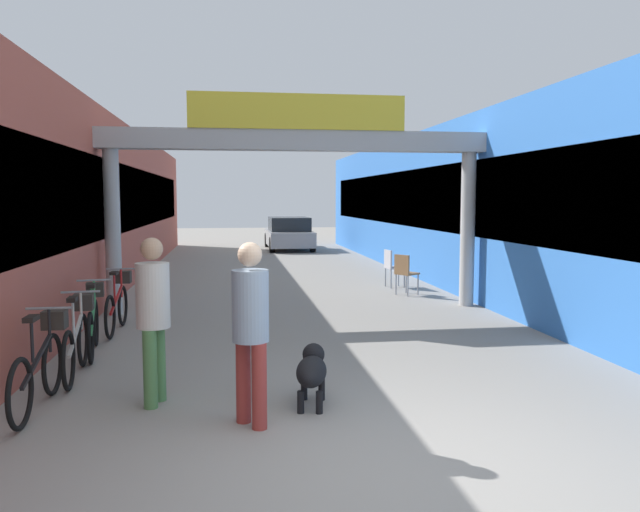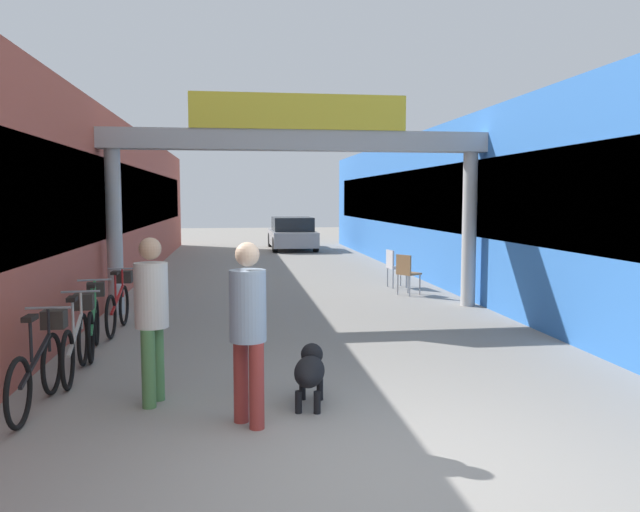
% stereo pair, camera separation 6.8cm
% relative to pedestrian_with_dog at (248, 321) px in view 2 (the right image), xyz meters
% --- Properties ---
extents(ground_plane, '(80.00, 80.00, 0.00)m').
position_rel_pedestrian_with_dog_xyz_m(ground_plane, '(1.07, -1.15, -0.98)').
color(ground_plane, gray).
extents(storefront_left, '(3.00, 26.00, 3.83)m').
position_rel_pedestrian_with_dog_xyz_m(storefront_left, '(-4.02, 9.85, 0.93)').
color(storefront_left, '#B25142').
rests_on(storefront_left, ground_plane).
extents(storefront_right, '(3.00, 26.00, 3.83)m').
position_rel_pedestrian_with_dog_xyz_m(storefront_right, '(6.17, 9.85, 0.93)').
color(storefront_right, blue).
rests_on(storefront_right, ground_plane).
extents(arcade_sign_gateway, '(7.40, 0.47, 4.00)m').
position_rel_pedestrian_with_dog_xyz_m(arcade_sign_gateway, '(1.07, 5.93, 1.85)').
color(arcade_sign_gateway, '#B2B2B2').
rests_on(arcade_sign_gateway, ground_plane).
extents(pedestrian_with_dog, '(0.47, 0.47, 1.72)m').
position_rel_pedestrian_with_dog_xyz_m(pedestrian_with_dog, '(0.00, 0.00, 0.00)').
color(pedestrian_with_dog, '#99332D').
rests_on(pedestrian_with_dog, ground_plane).
extents(pedestrian_companion, '(0.41, 0.41, 1.72)m').
position_rel_pedestrian_with_dog_xyz_m(pedestrian_companion, '(-0.96, 0.75, 0.00)').
color(pedestrian_companion, '#4C7F47').
rests_on(pedestrian_companion, ground_plane).
extents(dog_on_leash, '(0.44, 0.82, 0.58)m').
position_rel_pedestrian_with_dog_xyz_m(dog_on_leash, '(0.63, 0.51, -0.62)').
color(dog_on_leash, black).
rests_on(dog_on_leash, ground_plane).
extents(bicycle_black_nearest, '(0.46, 1.69, 0.98)m').
position_rel_pedestrian_with_dog_xyz_m(bicycle_black_nearest, '(-2.09, 0.82, -0.55)').
color(bicycle_black_nearest, black).
rests_on(bicycle_black_nearest, ground_plane).
extents(bicycle_silver_second, '(0.46, 1.69, 0.98)m').
position_rel_pedestrian_with_dog_xyz_m(bicycle_silver_second, '(-2.00, 1.97, -0.55)').
color(bicycle_silver_second, black).
rests_on(bicycle_silver_second, ground_plane).
extents(bicycle_green_third, '(0.46, 1.68, 0.98)m').
position_rel_pedestrian_with_dog_xyz_m(bicycle_green_third, '(-2.05, 3.10, -0.55)').
color(bicycle_green_third, black).
rests_on(bicycle_green_third, ground_plane).
extents(bicycle_red_farthest, '(0.46, 1.69, 0.98)m').
position_rel_pedestrian_with_dog_xyz_m(bicycle_red_farthest, '(-1.97, 4.51, -0.55)').
color(bicycle_red_farthest, black).
rests_on(bicycle_red_farthest, ground_plane).
extents(bollard_post_metal, '(0.10, 0.10, 0.96)m').
position_rel_pedestrian_with_dog_xyz_m(bollard_post_metal, '(0.07, 0.73, -0.49)').
color(bollard_post_metal, gray).
rests_on(bollard_post_metal, ground_plane).
extents(cafe_chair_wood_nearer, '(0.55, 0.55, 0.89)m').
position_rel_pedestrian_with_dog_xyz_m(cafe_chair_wood_nearer, '(3.58, 7.39, -0.44)').
color(cafe_chair_wood_nearer, gray).
rests_on(cafe_chair_wood_nearer, ground_plane).
extents(cafe_chair_aluminium_farther, '(0.45, 0.45, 0.89)m').
position_rel_pedestrian_with_dog_xyz_m(cafe_chair_aluminium_farther, '(3.61, 8.60, -0.44)').
color(cafe_chair_aluminium_farther, gray).
rests_on(cafe_chair_aluminium_farther, ground_plane).
extents(parked_car_silver, '(1.81, 4.01, 1.33)m').
position_rel_pedestrian_with_dog_xyz_m(parked_car_silver, '(2.21, 19.87, -0.34)').
color(parked_car_silver, '#99999E').
rests_on(parked_car_silver, ground_plane).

